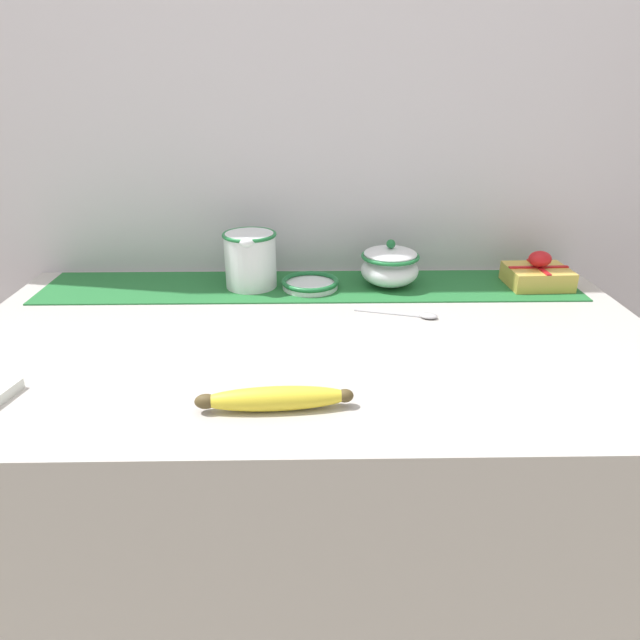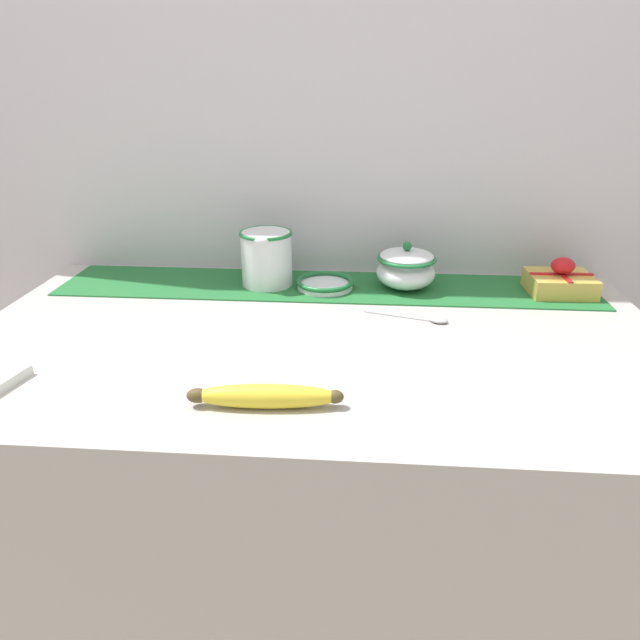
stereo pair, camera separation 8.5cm
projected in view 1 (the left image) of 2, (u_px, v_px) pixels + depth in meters
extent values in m
cube|color=#B7B2AD|center=(314.00, 519.00, 1.20)|extent=(1.28, 0.73, 0.86)
cube|color=silver|center=(311.00, 122.00, 1.26)|extent=(2.08, 0.04, 2.40)
cube|color=#236B33|center=(312.00, 286.00, 1.27)|extent=(1.18, 0.20, 0.00)
cylinder|color=white|center=(253.00, 260.00, 1.24)|extent=(0.11, 0.11, 0.12)
torus|color=#1E7038|center=(252.00, 235.00, 1.22)|extent=(0.12, 0.12, 0.01)
torus|color=white|center=(255.00, 247.00, 1.30)|extent=(0.06, 0.01, 0.06)
ellipsoid|color=white|center=(249.00, 242.00, 1.17)|extent=(0.03, 0.02, 0.02)
ellipsoid|color=white|center=(392.00, 270.00, 1.26)|extent=(0.13, 0.13, 0.07)
torus|color=#1E7038|center=(392.00, 256.00, 1.24)|extent=(0.13, 0.13, 0.01)
ellipsoid|color=white|center=(393.00, 254.00, 1.24)|extent=(0.12, 0.12, 0.02)
sphere|color=#1E7038|center=(393.00, 244.00, 1.23)|extent=(0.02, 0.02, 0.02)
cylinder|color=white|center=(314.00, 286.00, 1.25)|extent=(0.12, 0.12, 0.01)
torus|color=#1E7038|center=(314.00, 281.00, 1.25)|extent=(0.13, 0.13, 0.01)
ellipsoid|color=yellow|center=(279.00, 398.00, 0.80)|extent=(0.21, 0.05, 0.04)
ellipsoid|color=brown|center=(209.00, 401.00, 0.79)|extent=(0.03, 0.02, 0.02)
ellipsoid|color=brown|center=(348.00, 396.00, 0.80)|extent=(0.03, 0.02, 0.02)
cube|color=#B7B7BC|center=(389.00, 313.00, 1.12)|extent=(0.13, 0.04, 0.00)
ellipsoid|color=#B7B7BC|center=(431.00, 316.00, 1.10)|extent=(0.04, 0.03, 0.01)
cube|color=gold|center=(539.00, 277.00, 1.26)|extent=(0.13, 0.12, 0.04)
cube|color=red|center=(541.00, 267.00, 1.25)|extent=(0.13, 0.01, 0.00)
cube|color=red|center=(541.00, 267.00, 1.25)|extent=(0.01, 0.11, 0.00)
ellipsoid|color=red|center=(542.00, 259.00, 1.25)|extent=(0.05, 0.04, 0.03)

